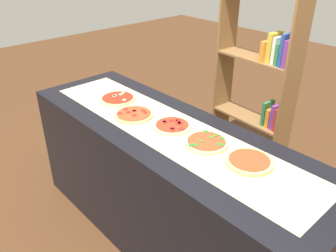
% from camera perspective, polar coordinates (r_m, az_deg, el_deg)
% --- Properties ---
extents(ground_plane, '(12.00, 12.00, 0.00)m').
position_cam_1_polar(ground_plane, '(2.75, 0.00, -17.33)').
color(ground_plane, '#4C2D19').
extents(counter, '(2.28, 0.72, 0.91)m').
position_cam_1_polar(counter, '(2.44, 0.00, -9.86)').
color(counter, black).
rests_on(counter, ground_plane).
extents(parchment_paper, '(2.05, 0.44, 0.00)m').
position_cam_1_polar(parchment_paper, '(2.19, 0.00, -0.44)').
color(parchment_paper, tan).
rests_on(parchment_paper, counter).
extents(pizza_mushroom_0, '(0.26, 0.26, 0.03)m').
position_cam_1_polar(pizza_mushroom_0, '(2.60, -8.21, 4.46)').
color(pizza_mushroom_0, '#E5C17F').
rests_on(pizza_mushroom_0, parchment_paper).
extents(pizza_pepperoni_1, '(0.26, 0.26, 0.02)m').
position_cam_1_polar(pizza_pepperoni_1, '(2.35, -5.61, 1.89)').
color(pizza_pepperoni_1, '#DBB26B').
rests_on(pizza_pepperoni_1, parchment_paper).
extents(pizza_pepperoni_2, '(0.25, 0.25, 0.02)m').
position_cam_1_polar(pizza_pepperoni_2, '(2.21, 0.69, 0.09)').
color(pizza_pepperoni_2, '#E5C17F').
rests_on(pizza_pepperoni_2, parchment_paper).
extents(pizza_spinach_3, '(0.26, 0.26, 0.03)m').
position_cam_1_polar(pizza_spinach_3, '(2.04, 6.31, -2.65)').
color(pizza_spinach_3, '#E5C17F').
rests_on(pizza_spinach_3, parchment_paper).
extents(pizza_plain_4, '(0.26, 0.26, 0.02)m').
position_cam_1_polar(pizza_plain_4, '(1.91, 13.15, -5.65)').
color(pizza_plain_4, '#DBB26B').
rests_on(pizza_plain_4, parchment_paper).
extents(bookshelf, '(0.73, 0.27, 1.65)m').
position_cam_1_polar(bookshelf, '(3.06, 14.94, 4.57)').
color(bookshelf, brown).
rests_on(bookshelf, ground_plane).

